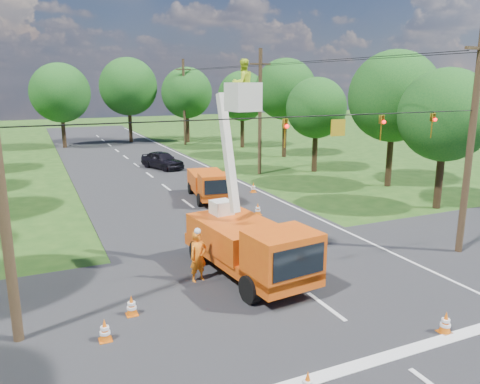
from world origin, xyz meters
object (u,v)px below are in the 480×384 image
tree_right_a (446,115)px  tree_right_d (285,89)px  traffic_cone_1 (446,323)px  tree_right_b (394,97)px  second_truck (210,184)px  tree_far_b (128,87)px  traffic_cone_2 (249,238)px  pole_right_near (471,139)px  tree_far_a (60,93)px  traffic_cone_6 (253,188)px  ground_worker (198,257)px  distant_car (162,160)px  tree_right_c (316,108)px  pole_right_mid (260,111)px  bucket_truck (250,235)px  tree_far_c (187,93)px  pole_right_far (184,102)px  tree_right_e (242,96)px  traffic_cone_5 (105,330)px  pole_left (1,193)px  traffic_cone_3 (258,209)px  traffic_cone_4 (132,306)px

tree_right_a → tree_right_d: bearing=86.5°
traffic_cone_1 → tree_right_b: bearing=53.1°
second_truck → tree_right_d: size_ratio=0.58×
tree_far_b → traffic_cone_2: bearing=-93.9°
pole_right_near → tree_right_d: 27.77m
tree_right_b → tree_far_a: bearing=122.8°
tree_far_b → traffic_cone_6: bearing=-86.2°
ground_worker → pole_right_near: 12.56m
distant_car → tree_right_c: bearing=-51.0°
pole_right_near → pole_right_mid: size_ratio=1.00×
traffic_cone_2 → pole_right_near: 10.60m
pole_right_mid → tree_right_d: bearing=48.0°
tree_far_a → tree_far_b: 8.27m
bucket_truck → tree_right_b: bearing=26.8°
tree_right_b → tree_far_c: size_ratio=1.05×
pole_right_far → tree_right_e: 7.32m
tree_far_a → pole_right_near: bearing=-72.6°
tree_far_c → bucket_truck: bearing=-104.9°
ground_worker → distant_car: size_ratio=0.44×
tree_right_d → tree_right_e: (-1.00, 8.00, -0.87)m
tree_right_c → traffic_cone_1: bearing=-114.5°
pole_right_far → tree_far_b: tree_far_b is taller
traffic_cone_2 → traffic_cone_6: 10.62m
tree_far_c → tree_right_e: bearing=-58.4°
traffic_cone_1 → tree_right_c: size_ratio=0.09×
traffic_cone_1 → traffic_cone_5: (-9.50, 3.80, 0.00)m
pole_right_near → traffic_cone_6: bearing=103.6°
traffic_cone_2 → pole_left: size_ratio=0.08×
tree_far_c → tree_right_b: bearing=-79.6°
bucket_truck → tree_right_e: (15.07, 33.61, 4.07)m
traffic_cone_2 → tree_right_c: tree_right_c is taller
traffic_cone_3 → pole_right_near: size_ratio=0.07×
pole_right_far → pole_left: pole_right_far is taller
bucket_truck → tree_right_c: bearing=44.3°
traffic_cone_5 → tree_far_a: size_ratio=0.07×
traffic_cone_5 → pole_right_far: bearing=69.1°
tree_right_e → tree_far_c: size_ratio=0.94×
pole_right_mid → tree_right_d: (6.30, 7.00, 1.57)m
pole_right_near → pole_right_far: (0.00, 40.00, 0.00)m
pole_right_far → tree_right_d: bearing=-64.1°
traffic_cone_2 → pole_left: 11.56m
traffic_cone_1 → pole_right_near: (6.17, 4.89, 4.75)m
pole_right_near → tree_far_a: (-13.50, 43.00, 1.08)m
second_truck → tree_far_b: size_ratio=0.54×
second_truck → pole_right_far: bearing=84.2°
pole_right_near → tree_right_b: 13.71m
ground_worker → pole_right_far: size_ratio=0.20×
traffic_cone_4 → tree_right_a: 21.13m
second_truck → tree_right_b: size_ratio=0.58×
pole_right_mid → pole_right_far: 20.00m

